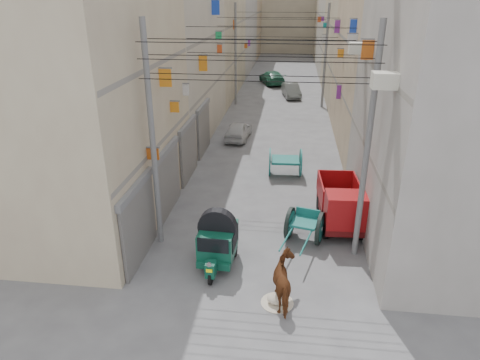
# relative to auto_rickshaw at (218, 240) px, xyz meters

# --- Properties ---
(building_row_left) EXTENTS (8.00, 62.00, 14.00)m
(building_row_left) POSITION_rel_auto_rickshaw_xyz_m (-6.81, 29.34, 5.51)
(building_row_left) COLOR #B7AA8B
(building_row_left) RESTS_ON ground
(building_row_right) EXTENTS (8.00, 62.00, 14.00)m
(building_row_right) POSITION_rel_auto_rickshaw_xyz_m (9.18, 29.34, 5.51)
(building_row_right) COLOR #9C9692
(building_row_right) RESTS_ON ground
(end_cap_building) EXTENTS (22.00, 10.00, 13.00)m
(end_cap_building) POSITION_rel_auto_rickshaw_xyz_m (1.19, 61.22, 5.55)
(end_cap_building) COLOR #B8AD91
(end_cap_building) RESTS_ON ground
(shutters_left) EXTENTS (0.18, 14.40, 2.88)m
(shutters_left) POSITION_rel_auto_rickshaw_xyz_m (-2.73, 5.59, 0.55)
(shutters_left) COLOR #49494E
(shutters_left) RESTS_ON ground
(signboards) EXTENTS (8.22, 40.52, 5.67)m
(signboards) POSITION_rel_auto_rickshaw_xyz_m (1.18, 16.87, 2.48)
(signboards) COLOR #0B8082
(signboards) RESTS_ON ground
(ac_units) EXTENTS (0.70, 6.55, 3.35)m
(ac_units) POSITION_rel_auto_rickshaw_xyz_m (4.84, 2.88, 6.49)
(ac_units) COLOR beige
(ac_units) RESTS_ON ground
(utility_poles) EXTENTS (7.40, 22.20, 8.00)m
(utility_poles) POSITION_rel_auto_rickshaw_xyz_m (1.19, 12.22, 3.05)
(utility_poles) COLOR slate
(utility_poles) RESTS_ON ground
(overhead_cables) EXTENTS (7.40, 22.52, 1.12)m
(overhead_cables) POSITION_rel_auto_rickshaw_xyz_m (1.19, 9.62, 5.82)
(overhead_cables) COLOR black
(overhead_cables) RESTS_ON ground
(auto_rickshaw) EXTENTS (1.36, 2.31, 1.61)m
(auto_rickshaw) POSITION_rel_auto_rickshaw_xyz_m (0.00, 0.00, 0.00)
(auto_rickshaw) COLOR black
(auto_rickshaw) RESTS_ON ground
(tonga_cart) EXTENTS (1.70, 2.93, 1.25)m
(tonga_cart) POSITION_rel_auto_rickshaw_xyz_m (2.99, 1.90, -0.30)
(tonga_cart) COLOR black
(tonga_cart) RESTS_ON ground
(mini_truck) EXTENTS (1.69, 3.46, 1.90)m
(mini_truck) POSITION_rel_auto_rickshaw_xyz_m (4.41, 2.92, -0.03)
(mini_truck) COLOR black
(mini_truck) RESTS_ON ground
(second_cart) EXTENTS (1.70, 1.52, 1.45)m
(second_cart) POSITION_rel_auto_rickshaw_xyz_m (2.10, 8.16, -0.17)
(second_cart) COLOR #15605A
(second_cart) RESTS_ON ground
(feed_sack) EXTENTS (0.62, 0.50, 0.31)m
(feed_sack) POSITION_rel_auto_rickshaw_xyz_m (2.13, -1.84, -0.79)
(feed_sack) COLOR beige
(feed_sack) RESTS_ON ground
(horse) EXTENTS (1.15, 1.88, 1.48)m
(horse) POSITION_rel_auto_rickshaw_xyz_m (2.38, -1.78, -0.21)
(horse) COLOR brown
(horse) RESTS_ON ground
(distant_car_white) EXTENTS (1.57, 3.41, 1.13)m
(distant_car_white) POSITION_rel_auto_rickshaw_xyz_m (-1.02, 13.87, -0.38)
(distant_car_white) COLOR #BCBCBC
(distant_car_white) RESTS_ON ground
(distant_car_grey) EXTENTS (1.93, 3.85, 1.21)m
(distant_car_grey) POSITION_rel_auto_rickshaw_xyz_m (2.21, 26.48, -0.34)
(distant_car_grey) COLOR #4F5351
(distant_car_grey) RESTS_ON ground
(distant_car_green) EXTENTS (3.19, 4.96, 1.34)m
(distant_car_green) POSITION_rel_auto_rickshaw_xyz_m (0.17, 32.43, -0.28)
(distant_car_green) COLOR #1E583F
(distant_car_green) RESTS_ON ground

